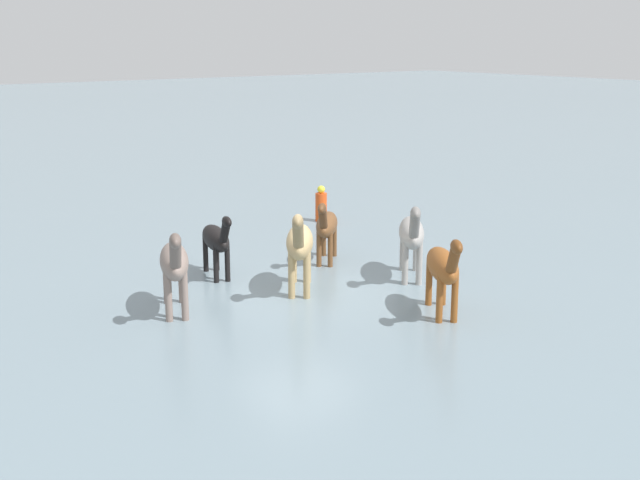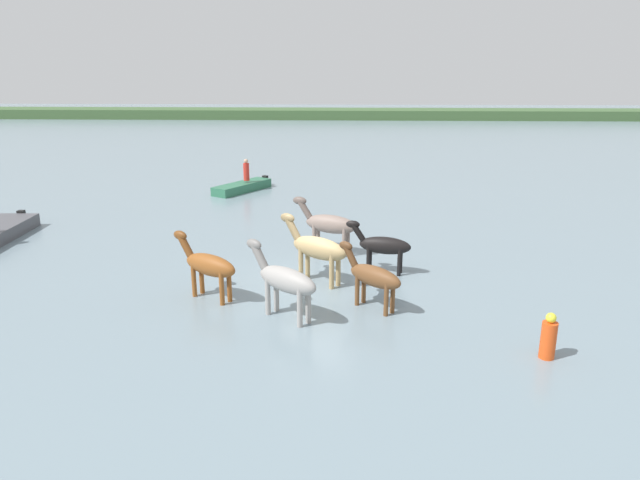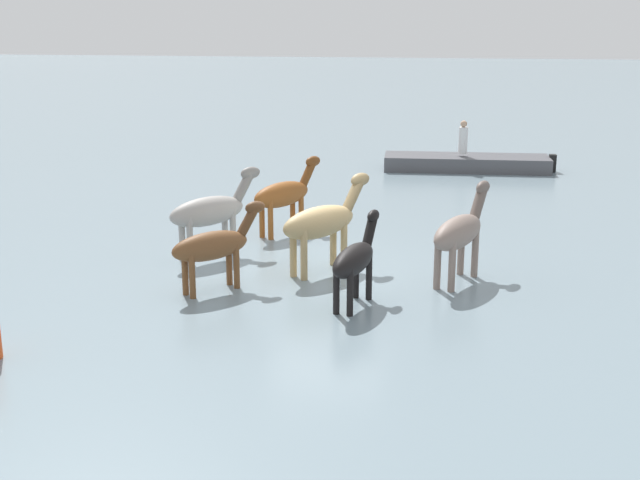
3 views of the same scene
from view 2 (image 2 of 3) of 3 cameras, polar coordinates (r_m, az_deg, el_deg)
name	(u,v)px [view 2 (image 2 of 3)]	position (r m, az deg, el deg)	size (l,w,h in m)	color
ground_plane	(314,281)	(18.37, -0.59, -4.07)	(177.67, 177.67, 0.00)	gray
distant_shoreline	(336,118)	(77.33, 1.65, 11.99)	(159.90, 6.00, 2.40)	#3E5C33
horse_mid_herd	(329,224)	(20.76, 0.86, 1.60)	(2.50, 1.42, 2.00)	gray
horse_gray_outer	(383,245)	(18.91, 6.24, -0.54)	(2.20, 0.93, 1.71)	black
horse_chestnut_trailing	(285,280)	(15.39, -3.52, -3.96)	(2.24, 1.94, 2.00)	#9E9993
horse_rear_stallion	(208,265)	(16.99, -11.06, -2.44)	(2.24, 1.64, 1.89)	brown
horse_lead	(317,248)	(17.91, -0.31, -0.80)	(2.37, 1.91, 2.06)	tan
horse_dark_mare	(373,276)	(16.09, 5.28, -3.59)	(1.89, 1.79, 1.75)	brown
boat_dinghy_port	(243,188)	(31.87, -7.71, 5.12)	(2.90, 3.77, 0.71)	#2D6B4C
person_boatman_standing	(246,171)	(31.82, -7.34, 6.86)	(0.32, 0.32, 1.19)	red
buoy_channel_marker	(549,338)	(14.55, 21.77, -9.03)	(0.36, 0.36, 1.14)	#E54C19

